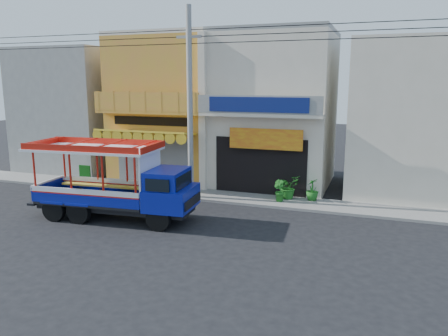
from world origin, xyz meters
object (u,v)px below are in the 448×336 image
(songthaew_truck, at_px, (125,183))
(potted_plant_a, at_px, (288,187))
(green_sign, at_px, (85,176))
(potted_plant_c, at_px, (312,189))
(utility_pole, at_px, (193,94))
(potted_plant_b, at_px, (279,191))

(songthaew_truck, bearing_deg, potted_plant_a, 42.08)
(green_sign, xyz_separation_m, potted_plant_c, (12.08, 0.90, 0.07))
(utility_pole, relative_size, green_sign, 26.63)
(songthaew_truck, height_order, potted_plant_c, songthaew_truck)
(potted_plant_c, bearing_deg, green_sign, -67.28)
(green_sign, distance_m, potted_plant_a, 10.98)
(utility_pole, height_order, potted_plant_a, utility_pole)
(green_sign, bearing_deg, utility_pole, -3.39)
(potted_plant_c, bearing_deg, potted_plant_b, -45.70)
(utility_pole, xyz_separation_m, green_sign, (-6.59, 0.39, -4.47))
(utility_pole, distance_m, green_sign, 7.97)
(utility_pole, distance_m, potted_plant_c, 7.16)
(utility_pole, xyz_separation_m, potted_plant_c, (5.49, 1.29, -4.40))
(songthaew_truck, xyz_separation_m, green_sign, (-5.26, 4.32, -0.98))
(songthaew_truck, distance_m, potted_plant_c, 8.64)
(potted_plant_b, xyz_separation_m, potted_plant_c, (1.44, 0.70, 0.02))
(songthaew_truck, height_order, potted_plant_a, songthaew_truck)
(songthaew_truck, bearing_deg, utility_pole, 71.30)
(songthaew_truck, bearing_deg, potted_plant_c, 37.43)
(potted_plant_b, bearing_deg, utility_pole, 47.95)
(songthaew_truck, relative_size, green_sign, 6.68)
(utility_pole, distance_m, songthaew_truck, 5.42)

